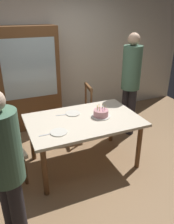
{
  "coord_description": "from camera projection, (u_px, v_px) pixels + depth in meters",
  "views": [
    {
      "loc": [
        -1.08,
        -2.61,
        2.15
      ],
      "look_at": [
        0.05,
        0.0,
        0.85
      ],
      "focal_mm": 36.03,
      "sensor_mm": 36.0,
      "label": 1
    }
  ],
  "objects": [
    {
      "name": "fork_near_celebrant",
      "position": [
        46.0,
        135.0,
        2.75
      ],
      "size": [
        0.18,
        0.02,
        0.01
      ],
      "primitive_type": "cube",
      "rotation": [
        0.0,
        0.0,
        0.03
      ],
      "color": "silver",
      "rests_on": "dining_table"
    },
    {
      "name": "ground",
      "position": [
        84.0,
        162.0,
        3.46
      ],
      "size": [
        6.4,
        6.4,
        0.0
      ],
      "primitive_type": "plane",
      "color": "#93704C"
    },
    {
      "name": "chair_spindle_back",
      "position": [
        79.0,
        112.0,
        4.05
      ],
      "size": [
        0.5,
        0.5,
        0.95
      ],
      "color": "brown",
      "rests_on": "ground"
    },
    {
      "name": "plate_far_side",
      "position": [
        73.0,
        113.0,
        3.31
      ],
      "size": [
        0.22,
        0.22,
        0.01
      ],
      "primitive_type": "cylinder",
      "color": "silver",
      "rests_on": "dining_table"
    },
    {
      "name": "fork_far_side",
      "position": [
        62.0,
        115.0,
        3.27
      ],
      "size": [
        0.18,
        0.04,
        0.01
      ],
      "primitive_type": "cube",
      "rotation": [
        0.0,
        0.0,
        -0.15
      ],
      "color": "silver",
      "rests_on": "dining_table"
    },
    {
      "name": "person_guest",
      "position": [
        131.0,
        80.0,
        3.89
      ],
      "size": [
        0.32,
        0.32,
        1.81
      ],
      "color": "#262328",
      "rests_on": "ground"
    },
    {
      "name": "dining_table",
      "position": [
        84.0,
        125.0,
        3.19
      ],
      "size": [
        1.57,
        1.01,
        0.75
      ],
      "color": "beige",
      "rests_on": "ground"
    },
    {
      "name": "birthday_cake",
      "position": [
        101.0,
        113.0,
        3.21
      ],
      "size": [
        0.28,
        0.28,
        0.17
      ],
      "color": "silver",
      "rests_on": "dining_table"
    },
    {
      "name": "back_wall",
      "position": [
        48.0,
        56.0,
        4.47
      ],
      "size": [
        6.4,
        0.1,
        2.6
      ],
      "primitive_type": "cube",
      "color": "silver",
      "rests_on": "ground"
    },
    {
      "name": "plate_near_celebrant",
      "position": [
        59.0,
        132.0,
        2.8
      ],
      "size": [
        0.22,
        0.22,
        0.01
      ],
      "primitive_type": "cylinder",
      "color": "silver",
      "rests_on": "dining_table"
    },
    {
      "name": "china_cabinet",
      "position": [
        29.0,
        80.0,
        4.2
      ],
      "size": [
        1.1,
        0.45,
        1.9
      ],
      "color": "brown",
      "rests_on": "ground"
    },
    {
      "name": "person_celebrant",
      "position": [
        6.0,
        166.0,
        1.94
      ],
      "size": [
        0.32,
        0.32,
        1.61
      ],
      "color": "#262328",
      "rests_on": "ground"
    }
  ]
}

